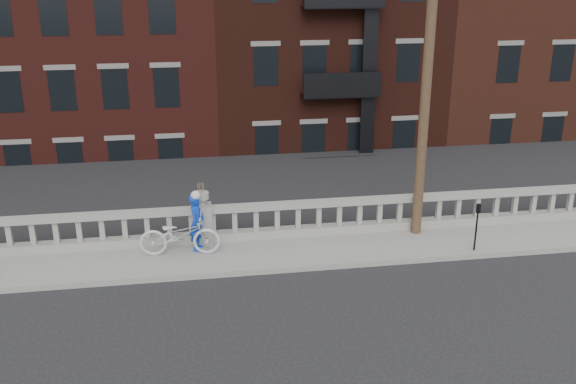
% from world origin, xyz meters
% --- Properties ---
extents(ground, '(120.00, 120.00, 0.00)m').
position_xyz_m(ground, '(0.00, 0.00, 0.00)').
color(ground, black).
rests_on(ground, ground).
extents(sidewalk, '(32.00, 2.20, 0.15)m').
position_xyz_m(sidewalk, '(0.00, 3.00, 0.07)').
color(sidewalk, gray).
rests_on(sidewalk, ground).
extents(balustrade, '(28.00, 0.34, 1.03)m').
position_xyz_m(balustrade, '(0.00, 3.95, 0.64)').
color(balustrade, gray).
rests_on(balustrade, sidewalk).
extents(planter_pedestal, '(0.55, 0.55, 1.76)m').
position_xyz_m(planter_pedestal, '(0.00, 3.95, 0.83)').
color(planter_pedestal, gray).
rests_on(planter_pedestal, sidewalk).
extents(lower_level, '(80.00, 44.00, 20.80)m').
position_xyz_m(lower_level, '(0.56, 23.04, 2.63)').
color(lower_level, '#605E59').
rests_on(lower_level, ground).
extents(utility_pole, '(1.60, 0.28, 10.00)m').
position_xyz_m(utility_pole, '(6.20, 3.60, 5.24)').
color(utility_pole, '#422D1E').
rests_on(utility_pole, sidewalk).
extents(parking_meter_d, '(0.10, 0.09, 1.36)m').
position_xyz_m(parking_meter_d, '(7.36, 2.15, 1.00)').
color(parking_meter_d, black).
rests_on(parking_meter_d, sidewalk).
extents(bicycle, '(2.21, 0.92, 1.13)m').
position_xyz_m(bicycle, '(-0.63, 3.18, 0.72)').
color(bicycle, silver).
rests_on(bicycle, sidewalk).
extents(cyclist, '(0.56, 0.68, 1.59)m').
position_xyz_m(cyclist, '(-0.15, 3.45, 0.95)').
color(cyclist, '#0D39C5').
rests_on(cyclist, sidewalk).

